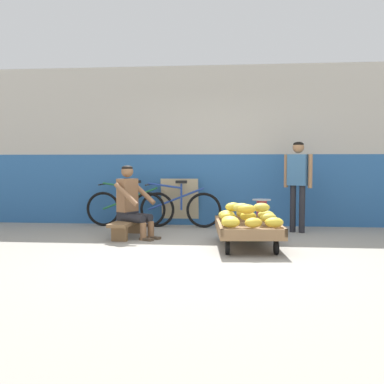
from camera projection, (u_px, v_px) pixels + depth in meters
ground_plane at (206, 256)px, 5.70m from camera, size 80.00×80.00×0.00m
back_wall at (216, 146)px, 8.48m from camera, size 16.00×0.30×2.97m
banana_cart at (247, 230)px, 6.28m from camera, size 0.97×1.51×0.36m
banana_pile at (246, 215)px, 6.18m from camera, size 0.89×1.25×0.26m
low_bench at (128, 225)px, 7.12m from camera, size 0.40×1.12×0.27m
vendor_seated at (132, 202)px, 7.04m from camera, size 0.74×0.64×1.14m
plastic_crate at (261, 226)px, 7.25m from camera, size 0.36×0.28×0.30m
weighing_scale at (262, 208)px, 7.23m from camera, size 0.30×0.30×0.29m
bicycle_near_left at (130, 207)px, 8.26m from camera, size 1.66×0.48×0.86m
bicycle_far_left at (176, 208)px, 8.16m from camera, size 1.66×0.48×0.86m
sign_board at (180, 202)px, 8.41m from camera, size 0.70×0.21×0.89m
customer_adult at (298, 176)px, 7.53m from camera, size 0.45×0.32×1.53m
shopping_bag at (255, 232)px, 6.84m from camera, size 0.18×0.12×0.24m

